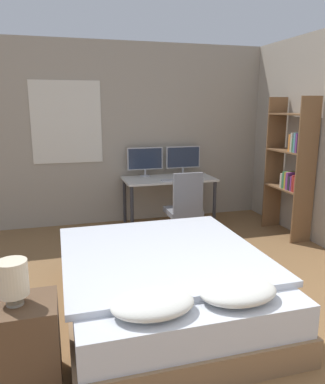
% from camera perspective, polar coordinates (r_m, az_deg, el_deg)
% --- Properties ---
extents(wall_back, '(12.00, 0.08, 2.70)m').
position_cam_1_polar(wall_back, '(5.83, -3.91, 8.77)').
color(wall_back, '#9E9384').
rests_on(wall_back, ground_plane).
extents(bed, '(1.70, 2.07, 0.60)m').
position_cam_1_polar(bed, '(3.36, 0.33, -13.79)').
color(bed, '#846647').
rests_on(bed, ground_plane).
extents(nightstand, '(0.49, 0.38, 0.59)m').
position_cam_1_polar(nightstand, '(2.70, -20.96, -21.20)').
color(nightstand, brown).
rests_on(nightstand, ground_plane).
extents(bedside_lamp, '(0.18, 0.18, 0.28)m').
position_cam_1_polar(bedside_lamp, '(2.47, -21.84, -12.15)').
color(bedside_lamp, gray).
rests_on(bedside_lamp, nightstand).
extents(desk, '(1.35, 0.68, 0.72)m').
position_cam_1_polar(desk, '(5.63, 0.96, 1.29)').
color(desk, beige).
rests_on(desk, ground_plane).
extents(monitor_left, '(0.55, 0.16, 0.44)m').
position_cam_1_polar(monitor_left, '(5.72, -2.67, 4.94)').
color(monitor_left, '#B7B7BC').
rests_on(monitor_left, desk).
extents(monitor_right, '(0.55, 0.16, 0.44)m').
position_cam_1_polar(monitor_right, '(5.89, 3.16, 5.16)').
color(monitor_right, '#B7B7BC').
rests_on(monitor_right, desk).
extents(keyboard, '(0.36, 0.13, 0.02)m').
position_cam_1_polar(keyboard, '(5.39, 1.69, 1.81)').
color(keyboard, '#B7B7BC').
rests_on(keyboard, desk).
extents(computer_mouse, '(0.07, 0.05, 0.04)m').
position_cam_1_polar(computer_mouse, '(5.47, 4.38, 2.04)').
color(computer_mouse, '#B7B7BC').
rests_on(computer_mouse, desk).
extents(office_chair, '(0.52, 0.52, 0.96)m').
position_cam_1_polar(office_chair, '(4.93, 3.33, -3.63)').
color(office_chair, black).
rests_on(office_chair, ground_plane).
extents(bookshelf, '(0.30, 0.75, 1.90)m').
position_cam_1_polar(bookshelf, '(5.36, 19.22, 4.13)').
color(bookshelf, brown).
rests_on(bookshelf, ground_plane).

